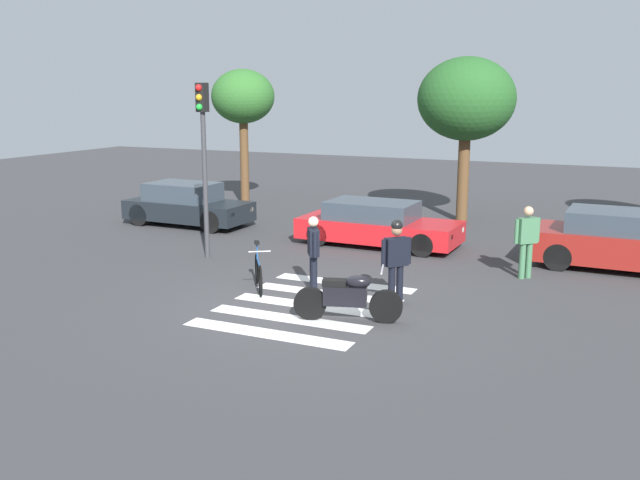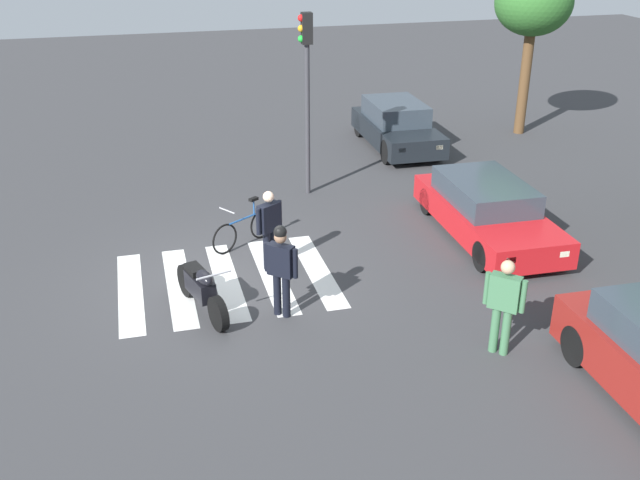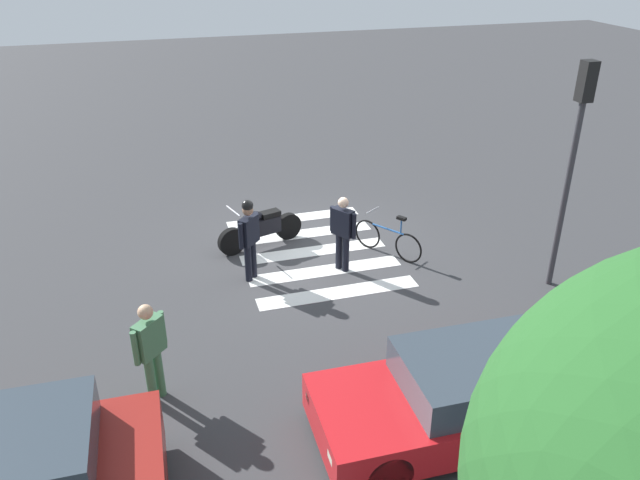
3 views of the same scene
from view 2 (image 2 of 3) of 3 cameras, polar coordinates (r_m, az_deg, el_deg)
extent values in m
plane|color=#38383A|center=(14.13, -7.33, -3.18)|extent=(60.00, 60.00, 0.00)
cylinder|color=black|center=(12.46, -7.96, -5.73)|extent=(0.63, 0.31, 0.61)
cylinder|color=black|center=(13.61, -10.38, -3.11)|extent=(0.63, 0.31, 0.61)
cube|color=black|center=(12.98, -9.37, -3.58)|extent=(0.85, 0.50, 0.36)
ellipsoid|color=black|center=(12.66, -9.05, -2.94)|extent=(0.53, 0.37, 0.24)
cube|color=black|center=(13.04, -9.78, -2.29)|extent=(0.49, 0.36, 0.12)
cylinder|color=#A5A5AD|center=(12.18, -8.31, -2.73)|extent=(0.21, 0.60, 0.04)
torus|color=black|center=(15.07, -7.46, 0.07)|extent=(0.40, 0.57, 0.66)
torus|color=black|center=(15.71, -4.58, 1.29)|extent=(0.40, 0.57, 0.66)
cylinder|color=#1E4C8C|center=(15.27, -6.04, 1.65)|extent=(0.49, 0.71, 0.04)
cylinder|color=#1E4C8C|center=(15.40, -5.20, 2.58)|extent=(0.04, 0.04, 0.34)
cube|color=black|center=(15.34, -5.23, 3.20)|extent=(0.19, 0.22, 0.06)
cylinder|color=#99999E|center=(14.89, -7.28, 2.30)|extent=(0.40, 0.28, 0.03)
cylinder|color=black|center=(12.69, -2.66, -4.42)|extent=(0.14, 0.14, 0.80)
cylinder|color=black|center=(12.77, -3.35, -4.23)|extent=(0.14, 0.14, 0.80)
cube|color=black|center=(12.41, -3.08, -1.58)|extent=(0.46, 0.48, 0.56)
sphere|color=#8C664C|center=(12.22, -3.12, 0.22)|extent=(0.22, 0.22, 0.22)
cylinder|color=black|center=(12.28, -1.94, -1.86)|extent=(0.09, 0.09, 0.54)
cylinder|color=black|center=(12.54, -4.18, -1.31)|extent=(0.09, 0.09, 0.54)
sphere|color=black|center=(12.18, -3.13, 0.64)|extent=(0.23, 0.23, 0.23)
cylinder|color=black|center=(14.34, -4.19, -0.82)|extent=(0.14, 0.14, 0.79)
cylinder|color=black|center=(14.45, -3.67, -0.60)|extent=(0.14, 0.14, 0.79)
cube|color=black|center=(14.11, -4.01, 1.78)|extent=(0.42, 0.50, 0.56)
sphere|color=beige|center=(13.95, -4.06, 3.40)|extent=(0.22, 0.22, 0.22)
cylinder|color=black|center=(13.94, -4.85, 1.44)|extent=(0.09, 0.09, 0.53)
cylinder|color=black|center=(14.29, -3.19, 2.10)|extent=(0.09, 0.09, 0.53)
cylinder|color=#3F724C|center=(12.06, 13.52, -6.79)|extent=(0.14, 0.14, 0.81)
cylinder|color=#3F724C|center=(12.03, 14.34, -6.99)|extent=(0.14, 0.14, 0.81)
cube|color=#3F724C|center=(11.70, 14.27, -3.99)|extent=(0.47, 0.48, 0.58)
sphere|color=tan|center=(11.50, 14.50, -2.08)|extent=(0.22, 0.22, 0.22)
cylinder|color=#3F724C|center=(11.76, 12.93, -3.68)|extent=(0.09, 0.09, 0.55)
cylinder|color=#3F724C|center=(11.65, 15.63, -4.30)|extent=(0.09, 0.09, 0.55)
cube|color=silver|center=(14.07, -14.62, -3.96)|extent=(3.21, 0.45, 0.01)
cube|color=silver|center=(14.07, -10.97, -3.57)|extent=(3.21, 0.45, 0.01)
cube|color=silver|center=(14.13, -7.33, -3.16)|extent=(3.21, 0.45, 0.01)
cube|color=silver|center=(14.25, -3.75, -2.75)|extent=(3.21, 0.45, 0.01)
cube|color=silver|center=(14.42, -0.24, -2.33)|extent=(3.21, 0.45, 0.01)
cylinder|color=black|center=(20.84, 9.13, 7.12)|extent=(0.69, 0.23, 0.68)
cylinder|color=black|center=(20.35, 5.32, 6.89)|extent=(0.69, 0.23, 0.68)
cylinder|color=black|center=(23.24, 6.65, 9.12)|extent=(0.69, 0.23, 0.68)
cylinder|color=black|center=(22.80, 3.17, 8.94)|extent=(0.69, 0.23, 0.68)
cube|color=black|center=(21.75, 6.04, 8.43)|extent=(3.99, 1.75, 0.58)
cube|color=#333D47|center=(21.78, 5.94, 10.02)|extent=(2.17, 1.51, 0.56)
cube|color=#F2EDCC|center=(20.19, 9.30, 7.19)|extent=(0.08, 0.20, 0.12)
cube|color=#F2EDCC|center=(19.81, 6.42, 7.02)|extent=(0.08, 0.20, 0.12)
cylinder|color=black|center=(15.33, 17.83, -0.62)|extent=(0.62, 0.23, 0.61)
cylinder|color=black|center=(14.63, 12.70, -1.24)|extent=(0.62, 0.23, 0.61)
cylinder|color=black|center=(17.70, 13.09, 3.40)|extent=(0.62, 0.23, 0.61)
cylinder|color=black|center=(17.10, 8.50, 3.02)|extent=(0.62, 0.23, 0.61)
cube|color=red|center=(16.10, 12.96, 1.75)|extent=(4.40, 1.83, 0.55)
cube|color=#333D47|center=(16.09, 12.81, 3.76)|extent=(2.39, 1.58, 0.49)
cube|color=#F2EDCC|center=(14.64, 18.53, -1.00)|extent=(0.08, 0.20, 0.12)
cube|color=#F2EDCC|center=(14.10, 14.66, -1.49)|extent=(0.08, 0.20, 0.12)
cylinder|color=black|center=(12.17, 19.53, -7.80)|extent=(0.66, 0.23, 0.65)
cylinder|color=#38383D|center=(17.69, -0.99, 9.25)|extent=(0.12, 0.12, 3.66)
cube|color=black|center=(17.23, -1.04, 16.24)|extent=(0.25, 0.25, 0.70)
sphere|color=red|center=(17.17, -1.49, 16.98)|extent=(0.16, 0.16, 0.16)
sphere|color=orange|center=(17.20, -1.48, 16.22)|extent=(0.16, 0.16, 0.16)
sphere|color=green|center=(17.24, -1.47, 15.46)|extent=(0.16, 0.16, 0.16)
cylinder|color=brown|center=(23.68, 15.69, 11.69)|extent=(0.32, 0.32, 3.09)
ellipsoid|color=#2D6628|center=(23.28, 16.40, 17.42)|extent=(2.28, 2.28, 1.93)
camera|label=1|loc=(12.86, -70.06, -2.74)|focal=39.68mm
camera|label=3|loc=(15.94, 42.88, 18.01)|focal=35.12mm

